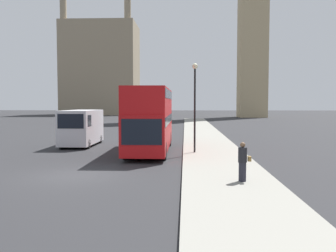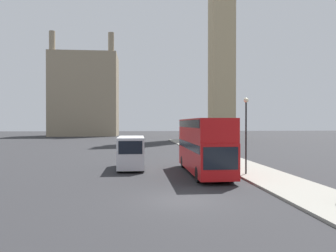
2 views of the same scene
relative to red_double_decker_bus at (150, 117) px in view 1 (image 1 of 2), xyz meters
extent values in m
plane|color=#28282B|center=(-2.77, -8.40, -2.40)|extent=(300.00, 300.00, 0.00)
cube|color=gray|center=(4.21, -8.40, -2.32)|extent=(3.96, 120.00, 0.15)
cube|color=gray|center=(-21.50, 80.70, 10.37)|extent=(20.27, 14.72, 25.54)
cylinder|color=gray|center=(-30.12, 74.45, 25.95)|extent=(1.77, 1.77, 5.62)
cylinder|color=gray|center=(-12.89, 74.45, 25.95)|extent=(1.77, 1.77, 5.62)
cube|color=#B71114|center=(0.00, 0.00, -0.92)|extent=(2.52, 10.30, 2.37)
cube|color=#B71114|center=(0.00, 0.00, 1.07)|extent=(2.52, 10.09, 1.62)
cube|color=black|center=(0.00, 0.00, -0.16)|extent=(2.56, 9.89, 0.55)
cube|color=black|center=(0.00, 0.00, 1.51)|extent=(2.56, 9.68, 0.55)
cube|color=black|center=(0.00, -5.16, -0.64)|extent=(2.22, 0.03, 1.42)
cylinder|color=black|center=(-0.91, -3.60, -1.86)|extent=(0.71, 1.07, 1.07)
cylinder|color=black|center=(0.91, -3.60, -1.86)|extent=(0.71, 1.07, 1.07)
cylinder|color=black|center=(-0.91, 3.61, -1.86)|extent=(0.71, 1.07, 1.07)
cylinder|color=black|center=(0.91, 3.61, -1.86)|extent=(0.71, 1.07, 1.07)
cube|color=silver|center=(-5.69, 3.41, -0.91)|extent=(2.19, 5.60, 2.58)
cube|color=black|center=(-5.69, 0.60, -0.35)|extent=(1.86, 0.02, 1.03)
cube|color=black|center=(-5.69, 1.59, -0.35)|extent=(2.22, 1.01, 0.82)
cylinder|color=black|center=(-6.51, 1.51, -2.04)|extent=(0.55, 0.71, 0.71)
cylinder|color=black|center=(-4.87, 1.51, -2.04)|extent=(0.55, 0.71, 0.71)
cylinder|color=black|center=(-6.51, 5.32, -2.04)|extent=(0.55, 0.71, 0.71)
cylinder|color=black|center=(-4.87, 5.32, -2.04)|extent=(0.55, 0.71, 0.71)
cylinder|color=#23232D|center=(4.69, -10.10, -1.86)|extent=(0.30, 0.30, 0.78)
cylinder|color=black|center=(4.69, -10.10, -1.17)|extent=(0.36, 0.36, 0.61)
sphere|color=brown|center=(4.69, -10.10, -0.75)|extent=(0.21, 0.21, 0.21)
cube|color=olive|center=(4.97, -10.10, -1.32)|extent=(0.12, 0.24, 0.20)
cylinder|color=black|center=(2.98, -1.17, 0.43)|extent=(0.12, 0.12, 5.35)
sphere|color=beige|center=(2.98, -1.17, 3.28)|extent=(0.36, 0.36, 0.36)
camera|label=1|loc=(2.35, -25.26, 0.94)|focal=40.00mm
camera|label=2|loc=(-5.18, -25.04, 1.55)|focal=35.00mm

